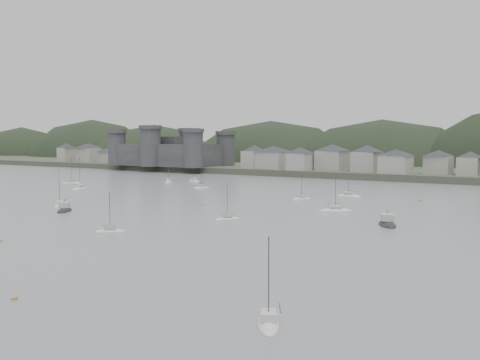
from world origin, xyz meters
The scene contains 8 objects.
ground centered at (0.00, 0.00, 0.00)m, with size 900.00×900.00×0.00m, color slate.
far_shore_land centered at (0.00, 295.00, 1.50)m, with size 900.00×250.00×3.00m, color #383D2D.
forested_ridge centered at (4.83, 269.40, -11.28)m, with size 851.55×103.94×102.57m.
castle centered at (-120.00, 179.80, 10.96)m, with size 66.00×43.00×20.00m.
moored_fleet centered at (7.49, 67.13, 0.18)m, with size 241.87×143.66×12.98m.
motor_launch_near centered at (51.47, 53.99, 0.28)m, with size 7.30×9.20×4.09m.
motor_launch_far centered at (-21.97, 30.78, 0.29)m, with size 7.08×8.25×3.93m.
mooring_buoys centered at (-15.04, 52.11, 0.15)m, with size 124.10×140.90×0.70m.
Camera 1 is at (92.15, -58.20, 17.84)m, focal length 42.32 mm.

